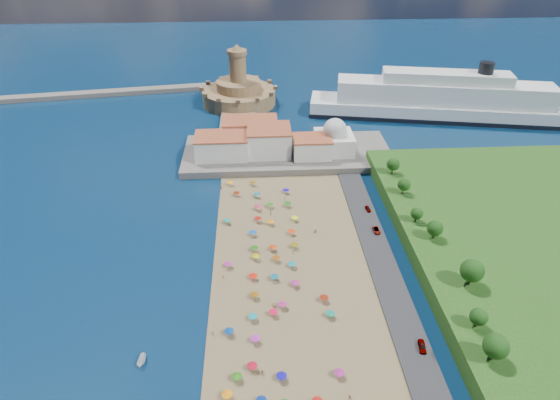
{
  "coord_description": "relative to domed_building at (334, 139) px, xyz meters",
  "views": [
    {
      "loc": [
        -3.91,
        -110.31,
        94.74
      ],
      "look_at": [
        4.0,
        25.0,
        8.0
      ],
      "focal_mm": 30.0,
      "sensor_mm": 36.0,
      "label": 1
    }
  ],
  "objects": [
    {
      "name": "terrace",
      "position": [
        -20.0,
        2.0,
        -7.47
      ],
      "size": [
        90.0,
        36.0,
        3.0
      ],
      "primitive_type": "cube",
      "color": "#59544C",
      "rests_on": "ground"
    },
    {
      "name": "beachgoers",
      "position": [
        -32.3,
        -71.62,
        -7.85
      ],
      "size": [
        35.13,
        105.25,
        1.88
      ],
      "color": "tan",
      "rests_on": "beach"
    },
    {
      "name": "ground",
      "position": [
        -30.0,
        -71.0,
        -8.97
      ],
      "size": [
        700.0,
        700.0,
        0.0
      ],
      "primitive_type": "plane",
      "color": "#071938",
      "rests_on": "ground"
    },
    {
      "name": "domed_building",
      "position": [
        0.0,
        0.0,
        0.0
      ],
      "size": [
        16.0,
        16.0,
        15.0
      ],
      "color": "silver",
      "rests_on": "terrace"
    },
    {
      "name": "beach_parasols",
      "position": [
        -30.68,
        -79.36,
        -6.83
      ],
      "size": [
        31.72,
        116.99,
        2.2
      ],
      "color": "gray",
      "rests_on": "beach"
    },
    {
      "name": "waterfront_buildings",
      "position": [
        -33.05,
        2.64,
        -1.1
      ],
      "size": [
        57.0,
        29.0,
        11.0
      ],
      "color": "silver",
      "rests_on": "terrace"
    },
    {
      "name": "hillside_trees",
      "position": [
        19.76,
        -82.84,
        1.17
      ],
      "size": [
        12.87,
        111.33,
        8.21
      ],
      "color": "#382314",
      "rests_on": "hillside"
    },
    {
      "name": "moored_boats",
      "position": [
        -58.99,
        -115.12,
        -8.17
      ],
      "size": [
        12.62,
        27.94,
        1.68
      ],
      "color": "white",
      "rests_on": "ground"
    },
    {
      "name": "jetty",
      "position": [
        -42.0,
        37.0,
        -7.77
      ],
      "size": [
        18.0,
        70.0,
        2.4
      ],
      "primitive_type": "cube",
      "color": "#59544C",
      "rests_on": "ground"
    },
    {
      "name": "fortress",
      "position": [
        -42.0,
        67.0,
        -2.29
      ],
      "size": [
        40.0,
        40.0,
        32.4
      ],
      "color": "#A17850",
      "rests_on": "ground"
    },
    {
      "name": "breakwater",
      "position": [
        -140.0,
        82.0,
        -7.67
      ],
      "size": [
        199.03,
        34.77,
        2.6
      ],
      "primitive_type": "cube",
      "rotation": [
        0.0,
        0.0,
        0.14
      ],
      "color": "#59544C",
      "rests_on": "ground"
    },
    {
      "name": "cruise_ship",
      "position": [
        62.02,
        41.22,
        -0.29
      ],
      "size": [
        135.65,
        44.62,
        29.32
      ],
      "color": "black",
      "rests_on": "ground"
    },
    {
      "name": "parked_cars",
      "position": [
        6.0,
        -71.83,
        -7.62
      ],
      "size": [
        2.31,
        66.13,
        1.45
      ],
      "color": "gray",
      "rests_on": "promenade"
    }
  ]
}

